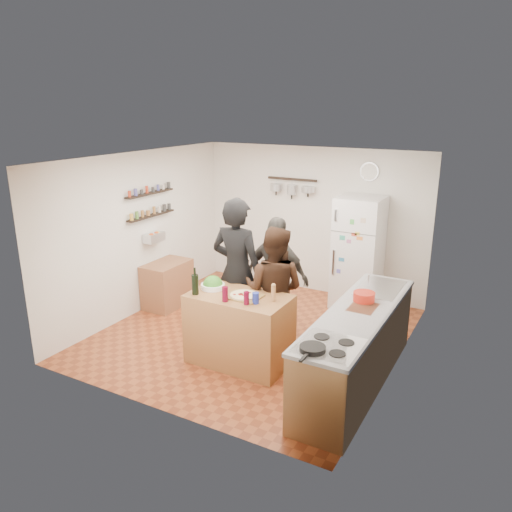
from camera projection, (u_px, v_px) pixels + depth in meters
The scene contains 26 objects.
room_shell at pixel (266, 244), 7.14m from camera, with size 4.20×4.20×4.20m.
prep_island at pixel (239, 329), 6.29m from camera, with size 1.25×0.72×0.91m, color olive.
pizza_board at pixel (244, 296), 6.10m from camera, with size 0.42×0.34×0.02m, color brown.
pizza at pixel (244, 295), 6.09m from camera, with size 0.34×0.34×0.02m, color beige.
salad_bowl at pixel (213, 286), 6.38m from camera, with size 0.30×0.30×0.06m, color white.
wine_bottle at pixel (195, 284), 6.16m from camera, with size 0.08×0.08×0.25m, color black.
wine_glass_near at pixel (225, 294), 5.95m from camera, with size 0.07×0.07×0.18m, color #50061B.
wine_glass_far at pixel (246, 298), 5.86m from camera, with size 0.07×0.07×0.16m, color #50061C.
pepper_mill at pixel (273, 294), 5.96m from camera, with size 0.05×0.05×0.18m, color #A97847.
salt_canister at pixel (256, 298), 5.89m from camera, with size 0.08×0.08×0.13m, color navy.
person_left at pixel (237, 272), 6.69m from camera, with size 0.74×0.49×2.03m, color black.
person_center at pixel (274, 290), 6.49m from camera, with size 0.83×0.65×1.70m, color black.
person_back at pixel (277, 277), 7.00m from camera, with size 1.00×0.42×1.70m, color #33302D.
counter_run at pixel (357, 348), 5.80m from camera, with size 0.63×2.63×0.90m, color #9E7042.
stove_top at pixel (329, 346), 4.87m from camera, with size 0.60×0.62×0.02m, color white.
skillet at pixel (313, 348), 4.75m from camera, with size 0.25×0.25×0.05m, color black.
sink at pixel (380, 288), 6.38m from camera, with size 0.50×0.80×0.03m, color silver.
cutting_board at pixel (363, 308), 5.78m from camera, with size 0.30×0.40×0.02m, color brown.
red_bowl at pixel (364, 297), 5.95m from camera, with size 0.26×0.26×0.11m, color #AC2213.
fridge at pixel (358, 253), 7.94m from camera, with size 0.70×0.68×1.80m, color white.
wall_clock at pixel (369, 172), 7.85m from camera, with size 0.30×0.30×0.03m, color silver.
spice_shelf_lower at pixel (151, 216), 7.80m from camera, with size 0.12×1.00×0.03m, color black.
spice_shelf_upper at pixel (150, 193), 7.69m from camera, with size 0.12×1.00×0.03m, color black.
produce_basket at pixel (154, 237), 7.89m from camera, with size 0.18×0.35×0.14m, color silver.
side_table at pixel (168, 284), 8.10m from camera, with size 0.50×0.80×0.73m, color #996540.
pot_rack at pixel (292, 179), 8.44m from camera, with size 0.90×0.04×0.04m, color black.
Camera 1 is at (3.20, -5.70, 3.19)m, focal length 35.00 mm.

